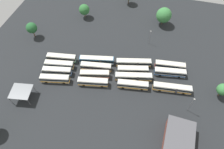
{
  "coord_description": "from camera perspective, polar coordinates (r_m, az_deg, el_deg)",
  "views": [
    {
      "loc": [
        -12.05,
        48.58,
        68.7
      ],
      "look_at": [
        0.57,
        1.3,
        1.47
      ],
      "focal_mm": 32.23,
      "sensor_mm": 36.0,
      "label": 1
    }
  ],
  "objects": [
    {
      "name": "maintenance_shelter",
      "position": [
        82.88,
        -24.44,
        -4.42
      ],
      "size": [
        8.64,
        8.03,
        4.35
      ],
      "color": "slate",
      "rests_on": "ground_plane"
    },
    {
      "name": "bus_row3_slot1",
      "position": [
        88.88,
        -14.73,
        2.76
      ],
      "size": [
        12.41,
        4.55,
        3.39
      ],
      "color": "silver",
      "rests_on": "ground_plane"
    },
    {
      "name": "tree_northeast",
      "position": [
        106.85,
        14.48,
        15.97
      ],
      "size": [
        7.5,
        7.5,
        9.34
      ],
      "color": "brown",
      "rests_on": "ground_plane"
    },
    {
      "name": "tree_east_edge",
      "position": [
        103.91,
        -21.85,
        12.17
      ],
      "size": [
        5.08,
        5.08,
        7.91
      ],
      "color": "brown",
      "rests_on": "ground_plane"
    },
    {
      "name": "bus_row1_slot3",
      "position": [
        80.34,
        5.91,
        -2.88
      ],
      "size": [
        12.41,
        4.2,
        3.39
      ],
      "color": "silver",
      "rests_on": "ground_plane"
    },
    {
      "name": "tree_west_edge",
      "position": [
        86.28,
        28.96,
        -3.76
      ],
      "size": [
        4.6,
        4.6,
        6.78
      ],
      "color": "brown",
      "rests_on": "ground_plane"
    },
    {
      "name": "depot_building",
      "position": [
        72.94,
        18.29,
        -16.9
      ],
      "size": [
        9.9,
        13.12,
        5.25
      ],
      "color": "brown",
      "rests_on": "ground_plane"
    },
    {
      "name": "lamp_post_far_corner",
      "position": [
        95.62,
        10.64,
        10.49
      ],
      "size": [
        0.56,
        0.28,
        7.65
      ],
      "color": "slate",
      "rests_on": "ground_plane"
    },
    {
      "name": "bus_row3_slot2",
      "position": [
        86.92,
        -15.28,
        0.98
      ],
      "size": [
        12.12,
        4.67,
        3.39
      ],
      "color": "silver",
      "rests_on": "ground_plane"
    },
    {
      "name": "bus_row0_slot3",
      "position": [
        82.53,
        16.7,
        -3.69
      ],
      "size": [
        15.06,
        4.14,
        3.39
      ],
      "color": "silver",
      "rests_on": "ground_plane"
    },
    {
      "name": "lamp_post_mid_lot",
      "position": [
        77.5,
        21.49,
        -7.88
      ],
      "size": [
        0.56,
        0.28,
        8.56
      ],
      "color": "slate",
      "rests_on": "ground_plane"
    },
    {
      "name": "bus_row3_slot3",
      "position": [
        84.78,
        -15.88,
        -1.14
      ],
      "size": [
        12.03,
        4.8,
        3.39
      ],
      "color": "silver",
      "rests_on": "ground_plane"
    },
    {
      "name": "bus_row2_slot3",
      "position": [
        80.99,
        -5.42,
        -2.12
      ],
      "size": [
        12.33,
        4.72,
        3.39
      ],
      "color": "silver",
      "rests_on": "ground_plane"
    },
    {
      "name": "bus_row2_slot0",
      "position": [
        87.83,
        -4.3,
        4.13
      ],
      "size": [
        15.07,
        5.35,
        3.39
      ],
      "color": "teal",
      "rests_on": "ground_plane"
    },
    {
      "name": "bus_row2_slot1",
      "position": [
        85.49,
        -4.55,
        2.22
      ],
      "size": [
        13.07,
        4.36,
        3.39
      ],
      "color": "silver",
      "rests_on": "ground_plane"
    },
    {
      "name": "bus_row1_slot1",
      "position": [
        84.64,
        5.93,
        1.32
      ],
      "size": [
        13.0,
        5.35,
        3.39
      ],
      "color": "silver",
      "rests_on": "ground_plane"
    },
    {
      "name": "bus_row0_slot0",
      "position": [
        89.14,
        16.11,
        2.48
      ],
      "size": [
        12.72,
        3.81,
        3.39
      ],
      "color": "silver",
      "rests_on": "ground_plane"
    },
    {
      "name": "bus_row3_slot0",
      "position": [
        91.14,
        -14.11,
        4.63
      ],
      "size": [
        12.86,
        4.33,
        3.39
      ],
      "color": "silver",
      "rests_on": "ground_plane"
    },
    {
      "name": "tree_northwest",
      "position": [
        109.92,
        -7.88,
        17.77
      ],
      "size": [
        5.44,
        5.44,
        7.33
      ],
      "color": "brown",
      "rests_on": "ground_plane"
    },
    {
      "name": "bus_row0_slot1",
      "position": [
        86.83,
        16.11,
        0.6
      ],
      "size": [
        13.0,
        4.36,
        3.39
      ],
      "color": "silver",
      "rests_on": "ground_plane"
    },
    {
      "name": "bus_row1_slot2",
      "position": [
        82.56,
        6.15,
        -0.64
      ],
      "size": [
        15.05,
        5.71,
        3.39
      ],
      "color": "silver",
      "rests_on": "ground_plane"
    },
    {
      "name": "ground_plane",
      "position": [
        85.0,
        0.6,
        0.02
      ],
      "size": [
        127.27,
        127.27,
        0.0
      ],
      "primitive_type": "plane",
      "color": "black"
    },
    {
      "name": "bus_row1_slot0",
      "position": [
        87.13,
        6.2,
        3.36
      ],
      "size": [
        15.05,
        5.8,
        3.39
      ],
      "color": "silver",
      "rests_on": "ground_plane"
    },
    {
      "name": "bus_row2_slot2",
      "position": [
        83.18,
        -4.92,
        0.11
      ],
      "size": [
        12.15,
        5.16,
        3.39
      ],
      "color": "silver",
      "rests_on": "ground_plane"
    }
  ]
}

